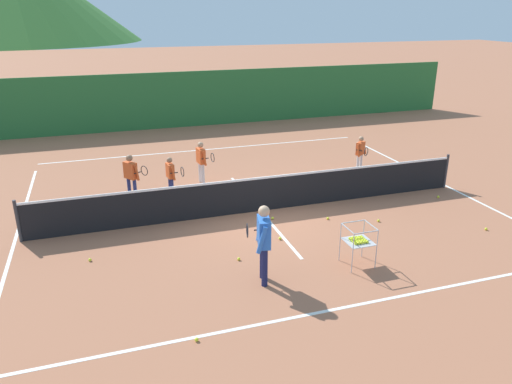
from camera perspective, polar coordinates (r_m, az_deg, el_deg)
ground_plane at (r=13.35m, az=0.49°, el=-2.21°), size 120.00×120.00×0.00m
line_baseline_near at (r=9.43m, az=10.19°, el=-13.10°), size 12.26×0.08×0.01m
line_baseline_far at (r=19.26m, az=-5.70°, el=4.96°), size 12.26×0.08×0.01m
line_sideline_west at (r=12.94m, az=-26.31°, el=-5.27°), size 0.08×11.32×0.01m
line_sideline_east at (r=16.25m, az=21.43°, el=0.58°), size 0.08×11.32×0.01m
line_service_center at (r=13.35m, az=0.49°, el=-2.20°), size 0.08×5.78×0.01m
tennis_net at (r=13.16m, az=0.50°, el=-0.21°), size 12.03×0.08×1.05m
instructor at (r=9.61m, az=0.86°, el=-5.26°), size 0.44×0.81×1.65m
student_0 at (r=14.22m, az=-14.33°, el=2.11°), size 0.66×0.55×1.37m
student_1 at (r=14.29m, az=-9.88°, el=2.16°), size 0.46×0.56×1.21m
student_2 at (r=15.31m, az=-6.37°, el=3.89°), size 0.48×0.61×1.33m
student_3 at (r=16.67m, az=12.08°, el=4.72°), size 0.49×0.63×1.22m
ball_cart at (r=10.63m, az=11.85°, el=-5.52°), size 0.58×0.58×0.90m
tennis_ball_0 at (r=10.83m, az=-2.02°, el=-7.80°), size 0.07×0.07×0.07m
tennis_ball_1 at (r=13.48m, az=25.22°, el=-3.92°), size 0.07×0.07×0.07m
tennis_ball_2 at (r=15.19m, az=20.45°, el=-0.53°), size 0.07×0.07×0.07m
tennis_ball_3 at (r=13.06m, az=14.07°, el=-3.25°), size 0.07×0.07×0.07m
tennis_ball_4 at (r=12.82m, az=1.95°, el=-3.06°), size 0.07×0.07×0.07m
tennis_ball_5 at (r=12.94m, az=8.36°, el=-3.04°), size 0.07×0.07×0.07m
tennis_ball_6 at (r=11.38m, az=-18.77°, el=-7.48°), size 0.07×0.07×0.07m
tennis_ball_7 at (r=8.54m, az=-6.93°, el=-16.69°), size 0.07×0.07×0.07m
tennis_ball_8 at (r=11.74m, az=2.82°, el=-5.41°), size 0.07×0.07×0.07m
windscreen_fence at (r=22.96m, az=-8.16°, el=10.61°), size 26.97×0.08×2.51m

